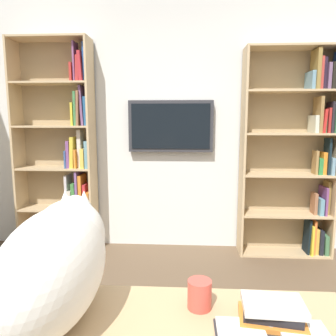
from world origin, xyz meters
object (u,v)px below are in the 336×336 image
Objects in this scene: bookshelf_left at (298,152)px; coffee_mug at (200,294)px; cat at (59,258)px; desk_book_stack at (272,312)px; bookshelf_right at (66,153)px; wall_mounted_tv at (171,126)px.

bookshelf_left is 22.06× the size of coffee_mug.
cat is 0.68m from desk_book_stack.
bookshelf_right is 2.71m from coffee_mug.
cat is (0.22, 2.48, -0.37)m from wall_mounted_tv.
bookshelf_left is at bearing -109.93° from desk_book_stack.
cat is at bearing 57.43° from bookshelf_left.
bookshelf_right reaches higher than wall_mounted_tv.
coffee_mug is at bearing 64.96° from bookshelf_left.
coffee_mug is at bearing -171.61° from cat.
bookshelf_right is at bearing 4.20° from wall_mounted_tv.
bookshelf_left reaches higher than desk_book_stack.
bookshelf_left is 2.98× the size of cat.
bookshelf_right is 1.16m from wall_mounted_tv.
cat is at bearing 84.86° from wall_mounted_tv.
desk_book_stack is (-0.66, -0.00, -0.16)m from cat.
bookshelf_left is 2.59m from coffee_mug.
bookshelf_right is at bearing 0.04° from bookshelf_left.
bookshelf_left is at bearing -115.04° from coffee_mug.
bookshelf_left reaches higher than wall_mounted_tv.
desk_book_stack is (-1.56, 2.40, -0.25)m from bookshelf_right.
wall_mounted_tv is 9.35× the size of coffee_mug.
cat is at bearing 110.52° from bookshelf_right.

